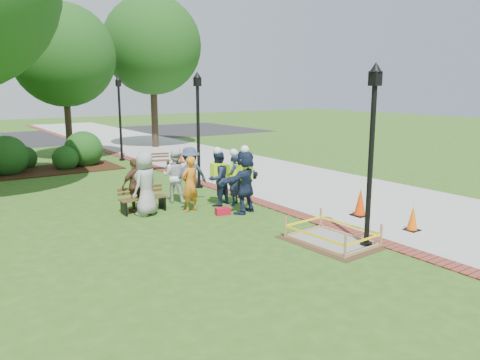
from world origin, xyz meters
TOP-DOWN VIEW (x-y plane):
  - ground at (0.00, 0.00)m, footprint 100.00×100.00m
  - sidewalk at (5.00, 10.00)m, footprint 6.00×60.00m
  - brick_edging at (1.75, 10.00)m, footprint 0.50×60.00m
  - mulch_bed at (-3.00, 12.00)m, footprint 7.00×3.00m
  - parking_lot at (0.00, 27.00)m, footprint 36.00×12.00m
  - wet_concrete_pad at (0.80, -2.30)m, footprint 1.84×2.40m
  - bench_near at (-1.87, 2.91)m, footprint 1.42×0.52m
  - bench_far at (1.47, 9.47)m, footprint 1.46×0.84m
  - cone_front at (3.18, -2.88)m, footprint 0.35×0.35m
  - cone_back at (3.15, -1.13)m, footprint 0.42×0.42m
  - cone_far at (3.36, 10.64)m, footprint 0.40×0.40m
  - toolbox at (-0.06, 1.28)m, footprint 0.47×0.32m
  - lamp_near at (1.25, -3.00)m, footprint 0.28×0.28m
  - lamp_mid at (1.25, 5.00)m, footprint 0.28×0.28m
  - lamp_far at (1.25, 13.00)m, footprint 0.28×0.28m
  - tree_back at (-0.84, 14.78)m, footprint 5.10×5.10m
  - tree_right at (5.00, 17.14)m, footprint 5.92×5.92m
  - shrub_b at (-4.22, 12.10)m, footprint 1.81×1.81m
  - shrub_c at (-1.81, 11.94)m, footprint 1.17×1.17m
  - shrub_d at (-0.82, 12.48)m, footprint 1.79×1.79m
  - shrub_e at (-3.30, 13.32)m, footprint 1.11×1.11m
  - casual_person_a at (-1.92, 2.55)m, footprint 0.72×0.64m
  - casual_person_b at (-0.65, 2.20)m, footprint 0.61×0.47m
  - casual_person_c at (-0.48, 3.51)m, footprint 0.64×0.64m
  - casual_person_d at (-2.00, 3.11)m, footprint 0.57×0.43m
  - casual_person_e at (-0.07, 3.24)m, footprint 0.60×0.40m
  - hivis_worker_a at (0.61, 1.11)m, footprint 0.70×0.57m
  - hivis_worker_b at (0.90, 2.13)m, footprint 0.63×0.61m
  - hivis_worker_c at (0.43, 2.34)m, footprint 0.64×0.54m

SIDE VIEW (x-z plane):
  - ground at x=0.00m, z-range 0.00..0.00m
  - shrub_b at x=-4.22m, z-range -0.91..0.91m
  - shrub_c at x=-1.81m, z-range -0.59..0.59m
  - shrub_d at x=-0.82m, z-range -0.90..0.90m
  - shrub_e at x=-3.30m, z-range -0.55..0.55m
  - parking_lot at x=0.00m, z-range 0.00..0.01m
  - sidewalk at x=5.00m, z-range 0.00..0.02m
  - brick_edging at x=1.75m, z-range 0.00..0.03m
  - mulch_bed at x=-3.00m, z-range -0.01..0.04m
  - toolbox at x=-0.06m, z-range 0.00..0.21m
  - wet_concrete_pad at x=0.80m, z-range -0.04..0.51m
  - bench_far at x=1.47m, z-range -0.14..0.61m
  - bench_near at x=-1.87m, z-range -0.14..0.62m
  - cone_front at x=3.18m, z-range -0.01..0.67m
  - cone_far at x=3.36m, z-range -0.01..0.77m
  - cone_back at x=3.15m, z-range -0.02..0.82m
  - casual_person_d at x=-2.00m, z-range 0.00..1.62m
  - casual_person_b at x=-0.65m, z-range 0.00..1.68m
  - casual_person_c at x=-0.48m, z-range 0.00..1.73m
  - hivis_worker_b at x=0.90m, z-range 0.00..1.81m
  - casual_person_e at x=-0.07m, z-range 0.00..1.81m
  - hivis_worker_c at x=0.43m, z-range -0.01..1.87m
  - casual_person_a at x=-1.92m, z-range 0.00..1.88m
  - hivis_worker_a at x=0.61m, z-range -0.02..2.02m
  - lamp_near at x=1.25m, z-range 0.35..4.61m
  - lamp_mid at x=1.25m, z-range 0.35..4.61m
  - lamp_far at x=1.25m, z-range 0.35..4.61m
  - tree_back at x=-0.84m, z-range 1.35..9.16m
  - tree_right at x=5.00m, z-range 1.60..10.75m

